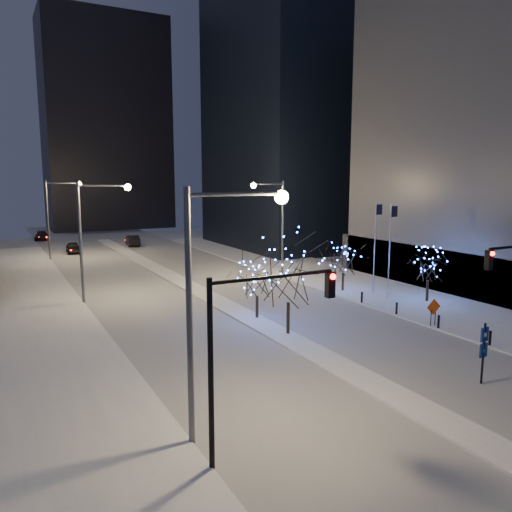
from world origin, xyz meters
TOP-DOWN VIEW (x-y plane):
  - ground at (0.00, 0.00)m, footprint 160.00×160.00m
  - road at (0.00, 35.00)m, footprint 20.00×130.00m
  - median at (0.00, 30.00)m, footprint 2.00×80.00m
  - east_sidewalk at (15.00, 20.00)m, footprint 10.00×90.00m
  - west_sidewalk at (-14.00, 20.00)m, footprint 8.00×90.00m
  - horizon_block at (6.00, 92.00)m, footprint 24.00×14.00m
  - street_lamp_w_near at (-8.94, 2.00)m, footprint 4.40×0.56m
  - street_lamp_w_mid at (-8.94, 27.00)m, footprint 4.40×0.56m
  - street_lamp_w_far at (-8.94, 52.00)m, footprint 4.40×0.56m
  - street_lamp_east at (10.08, 30.00)m, footprint 3.90×0.56m
  - traffic_signal_west at (-8.44, -0.00)m, footprint 5.26×0.43m
  - flagpoles at (13.37, 17.25)m, footprint 1.35×2.60m
  - bollards at (10.20, 10.00)m, footprint 0.16×12.16m
  - car_near at (-6.48, 57.06)m, footprint 2.03×4.53m
  - car_mid at (2.67, 60.68)m, footprint 2.22×5.09m
  - car_far at (-9.00, 74.82)m, footprint 2.69×5.11m
  - holiday_tree_median_near at (0.50, 11.85)m, footprint 5.85×5.85m
  - holiday_tree_median_far at (0.50, 16.18)m, footprint 3.30×3.30m
  - holiday_tree_plaza_near at (15.39, 13.89)m, footprint 4.29×4.29m
  - holiday_tree_plaza_far at (11.64, 20.39)m, footprint 4.51×4.51m
  - wayfinding_sign at (5.00, 0.56)m, footprint 0.57×0.12m
  - construction_sign at (10.30, 8.58)m, footprint 1.17×0.14m

SIDE VIEW (x-z plane):
  - ground at x=0.00m, z-range 0.00..0.00m
  - road at x=0.00m, z-range 0.00..0.02m
  - median at x=0.00m, z-range 0.00..0.15m
  - east_sidewalk at x=15.00m, z-range 0.00..0.15m
  - west_sidewalk at x=-14.00m, z-range 0.00..0.15m
  - bollards at x=10.20m, z-range 0.15..1.05m
  - car_far at x=-9.00m, z-range 0.00..1.41m
  - car_near at x=-6.48m, z-range 0.00..1.51m
  - car_mid at x=2.67m, z-range 0.00..1.63m
  - construction_sign at x=10.30m, z-range 0.35..2.27m
  - wayfinding_sign at x=5.00m, z-range 0.36..3.54m
  - holiday_tree_median_far at x=0.50m, z-range 0.83..5.12m
  - holiday_tree_plaza_far at x=11.64m, z-range 0.80..5.40m
  - holiday_tree_plaza_near at x=15.39m, z-range 0.90..5.33m
  - holiday_tree_median_near at x=0.50m, z-range 0.98..7.70m
  - traffic_signal_west at x=-8.44m, z-range 1.26..8.26m
  - flagpoles at x=13.37m, z-range 0.80..8.80m
  - street_lamp_east at x=10.08m, z-range 1.45..11.45m
  - street_lamp_w_near at x=-8.94m, z-range 1.50..11.50m
  - street_lamp_w_mid at x=-8.94m, z-range 1.50..11.50m
  - street_lamp_w_far at x=-8.94m, z-range 1.50..11.50m
  - horizon_block at x=6.00m, z-range 0.00..42.00m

